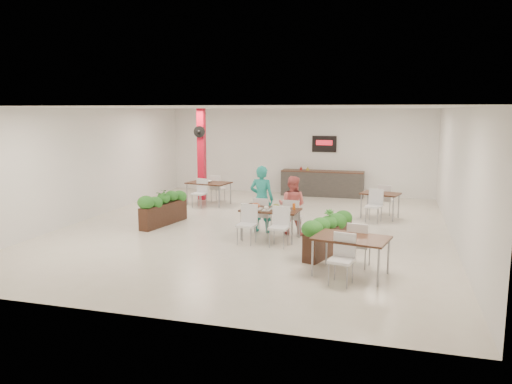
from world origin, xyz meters
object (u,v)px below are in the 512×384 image
Objects in this scene: service_counter at (322,183)px; planter_right at (328,232)px; planter_left at (164,207)px; diner_man at (262,199)px; diner_woman at (292,205)px; main_table at (270,214)px; red_column at (202,153)px; side_table_a at (209,185)px; side_table_c at (351,243)px; side_table_b at (380,197)px.

planter_right is at bearing -80.64° from service_counter.
planter_left is (-3.53, -5.87, 0.02)m from service_counter.
planter_right is at bearing 145.28° from diner_man.
diner_woman reaches higher than planter_left.
red_column is at bearing 127.93° from main_table.
side_table_a is 8.07m from side_table_c.
diner_man is at bearing -123.53° from side_table_b.
service_counter is at bearing 113.29° from side_table_c.
side_table_a is (0.57, -0.82, -1.00)m from red_column.
side_table_a is at bearing -55.00° from red_column.
planter_right is 1.46m from side_table_c.
diner_man is (-0.71, -5.94, 0.38)m from service_counter.
diner_man is (3.29, -4.07, -0.77)m from red_column.
red_column is 4.56m from service_counter.
red_column is 1.92× the size of side_table_a.
main_table is 1.02× the size of side_table_a.
side_table_a and side_table_b have the same top height.
side_table_c is (1.84, -8.80, 0.15)m from service_counter.
planter_right is at bearing 130.23° from diner_woman.
side_table_b is at bearing 76.89° from planter_right.
planter_left is 5.02m from planter_right.
diner_woman is 3.32m from side_table_b.
service_counter is 5.94m from diner_woman.
planter_right reaches higher than side_table_c.
side_table_a is at bearing -141.98° from service_counter.
side_table_b is at bearing 23.68° from planter_left.
side_table_b is (2.51, 3.22, -0.02)m from main_table.
diner_man is 1.04× the size of side_table_b.
service_counter is 1.80× the size of side_table_a.
planter_left and planter_right have the same top height.
side_table_b and side_table_c have the same top height.
service_counter is at bearing 48.22° from side_table_a.
red_column is at bearing 141.57° from side_table_c.
side_table_b is (6.19, -1.50, -1.02)m from red_column.
planter_left is at bearing -81.57° from side_table_a.
red_column reaches higher than planter_left.
diner_man reaches higher than side_table_b.
service_counter is 1.79× the size of side_table_b.
diner_man is 0.81m from diner_woman.
diner_man reaches higher than side_table_a.
planter_left is at bearing -83.28° from red_column.
service_counter reaches higher than side_table_a.
service_counter is 2.00× the size of diner_woman.
side_table_a is 1.00× the size of side_table_b.
diner_man is 1.04× the size of side_table_a.
main_table is 1.01× the size of side_table_b.
service_counter reaches higher than side_table_c.
red_column is at bearing -178.73° from side_table_b.
main_table is at bearing -92.74° from service_counter.
service_counter reaches higher than main_table.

